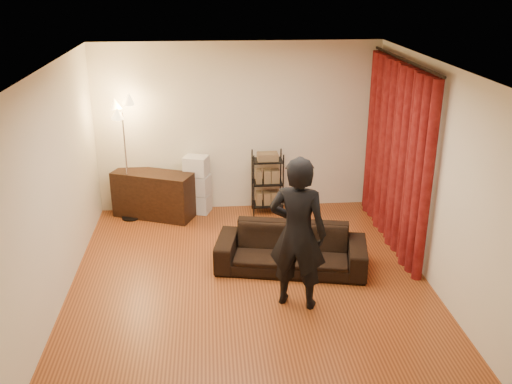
{
  "coord_description": "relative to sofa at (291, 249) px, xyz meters",
  "views": [
    {
      "loc": [
        -0.47,
        -6.31,
        3.68
      ],
      "look_at": [
        0.1,
        0.3,
        1.1
      ],
      "focal_mm": 40.0,
      "sensor_mm": 36.0,
      "label": 1
    }
  ],
  "objects": [
    {
      "name": "media_cabinet",
      "position": [
        -1.93,
        1.9,
        0.08
      ],
      "size": [
        1.34,
        0.92,
        0.73
      ],
      "primitive_type": "cube",
      "rotation": [
        0.0,
        0.0,
        -0.39
      ],
      "color": "black",
      "rests_on": "ground"
    },
    {
      "name": "wall_right",
      "position": [
        1.69,
        -0.31,
        1.07
      ],
      "size": [
        0.0,
        5.0,
        5.0
      ],
      "primitive_type": "plane",
      "rotation": [
        1.57,
        0.0,
        -1.57
      ],
      "color": "beige",
      "rests_on": "ground"
    },
    {
      "name": "person",
      "position": [
        -0.06,
        -0.86,
        0.63
      ],
      "size": [
        0.78,
        0.65,
        1.82
      ],
      "primitive_type": "imported",
      "rotation": [
        0.0,
        0.0,
        2.76
      ],
      "color": "black",
      "rests_on": "ground"
    },
    {
      "name": "curtain_rod",
      "position": [
        1.59,
        0.82,
        2.3
      ],
      "size": [
        0.04,
        2.65,
        0.04
      ],
      "primitive_type": "cylinder",
      "rotation": [
        1.57,
        0.0,
        0.0
      ],
      "color": "black",
      "rests_on": "wall_right"
    },
    {
      "name": "wall_left",
      "position": [
        -2.81,
        -0.31,
        1.07
      ],
      "size": [
        0.0,
        5.0,
        5.0
      ],
      "primitive_type": "plane",
      "rotation": [
        1.57,
        0.0,
        1.57
      ],
      "color": "beige",
      "rests_on": "ground"
    },
    {
      "name": "ceiling",
      "position": [
        -0.56,
        -0.31,
        2.42
      ],
      "size": [
        5.0,
        5.0,
        0.0
      ],
      "primitive_type": "plane",
      "rotation": [
        3.14,
        0.0,
        0.0
      ],
      "color": "white",
      "rests_on": "ground"
    },
    {
      "name": "wall_front",
      "position": [
        -0.56,
        -2.81,
        1.07
      ],
      "size": [
        5.0,
        0.0,
        5.0
      ],
      "primitive_type": "plane",
      "rotation": [
        -1.57,
        0.0,
        0.0
      ],
      "color": "beige",
      "rests_on": "ground"
    },
    {
      "name": "wire_shelf",
      "position": [
        -0.12,
        1.9,
        0.23
      ],
      "size": [
        0.48,
        0.35,
        1.02
      ],
      "primitive_type": null,
      "rotation": [
        0.0,
        0.0,
        -0.05
      ],
      "color": "black",
      "rests_on": "ground"
    },
    {
      "name": "storage_boxes",
      "position": [
        -1.24,
        2.0,
        0.19
      ],
      "size": [
        0.46,
        0.41,
        0.95
      ],
      "primitive_type": null,
      "rotation": [
        0.0,
        0.0,
        -0.32
      ],
      "color": "beige",
      "rests_on": "ground"
    },
    {
      "name": "floor",
      "position": [
        -0.56,
        -0.31,
        -0.28
      ],
      "size": [
        5.0,
        5.0,
        0.0
      ],
      "primitive_type": "plane",
      "color": "#95491C",
      "rests_on": "ground"
    },
    {
      "name": "floor_lamp",
      "position": [
        -2.31,
        1.84,
        0.68
      ],
      "size": [
        0.35,
        0.35,
        1.93
      ],
      "primitive_type": null,
      "rotation": [
        0.0,
        0.0,
        -0.01
      ],
      "color": "silver",
      "rests_on": "ground"
    },
    {
      "name": "curtain",
      "position": [
        1.57,
        0.82,
        0.99
      ],
      "size": [
        0.22,
        2.65,
        2.55
      ],
      "primitive_type": null,
      "color": "maroon",
      "rests_on": "ground"
    },
    {
      "name": "wall_back",
      "position": [
        -0.56,
        2.19,
        1.07
      ],
      "size": [
        5.0,
        0.0,
        5.0
      ],
      "primitive_type": "plane",
      "rotation": [
        1.57,
        0.0,
        0.0
      ],
      "color": "beige",
      "rests_on": "ground"
    },
    {
      "name": "sofa",
      "position": [
        0.0,
        0.0,
        0.0
      ],
      "size": [
        2.06,
        1.14,
        0.57
      ],
      "primitive_type": "imported",
      "rotation": [
        0.0,
        0.0,
        -0.2
      ],
      "color": "black",
      "rests_on": "ground"
    }
  ]
}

